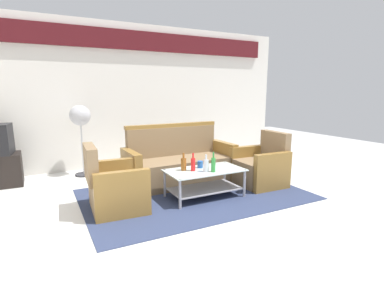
% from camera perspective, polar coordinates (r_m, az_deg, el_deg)
% --- Properties ---
extents(ground_plane, '(14.00, 14.00, 0.00)m').
position_cam_1_polar(ground_plane, '(3.88, 5.40, -11.07)').
color(ground_plane, white).
extents(wall_back, '(6.52, 0.19, 2.80)m').
position_cam_1_polar(wall_back, '(6.36, -9.61, 11.34)').
color(wall_back, silver).
rests_on(wall_back, ground).
extents(rug, '(3.18, 2.07, 0.01)m').
position_cam_1_polar(rug, '(4.48, 0.54, -7.75)').
color(rug, '#2D3856').
rests_on(rug, ground).
extents(couch, '(1.82, 0.79, 0.96)m').
position_cam_1_polar(couch, '(4.97, -2.37, -2.09)').
color(couch, '#7F6647').
rests_on(couch, rug).
extents(armchair_left, '(0.74, 0.80, 0.85)m').
position_cam_1_polar(armchair_left, '(3.97, -14.44, -6.43)').
color(armchair_left, '#7F6647').
rests_on(armchair_left, rug).
extents(armchair_right, '(0.72, 0.78, 0.85)m').
position_cam_1_polar(armchair_right, '(4.99, 12.91, -2.63)').
color(armchair_right, '#7F6647').
rests_on(armchair_right, rug).
extents(coffee_table, '(1.10, 0.60, 0.40)m').
position_cam_1_polar(coffee_table, '(4.30, 2.42, -4.88)').
color(coffee_table, silver).
rests_on(coffee_table, rug).
extents(bottle_clear, '(0.07, 0.07, 0.24)m').
position_cam_1_polar(bottle_clear, '(4.14, 2.68, -2.23)').
color(bottle_clear, silver).
rests_on(bottle_clear, coffee_table).
extents(bottle_brown, '(0.07, 0.07, 0.25)m').
position_cam_1_polar(bottle_brown, '(4.21, -1.61, -1.98)').
color(bottle_brown, brown).
rests_on(bottle_brown, coffee_table).
extents(bottle_green, '(0.06, 0.06, 0.28)m').
position_cam_1_polar(bottle_green, '(4.13, 4.07, -2.08)').
color(bottle_green, '#2D8C38').
rests_on(bottle_green, coffee_table).
extents(bottle_red, '(0.06, 0.06, 0.25)m').
position_cam_1_polar(bottle_red, '(4.18, 0.21, -2.02)').
color(bottle_red, red).
rests_on(bottle_red, coffee_table).
extents(cup, '(0.08, 0.08, 0.10)m').
position_cam_1_polar(cup, '(4.36, 1.56, -2.08)').
color(cup, '#2659A5').
rests_on(cup, coffee_table).
extents(pedestal_fan, '(0.36, 0.36, 1.27)m').
position_cam_1_polar(pedestal_fan, '(5.66, -20.46, 6.06)').
color(pedestal_fan, '#2D2D33').
rests_on(pedestal_fan, ground).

